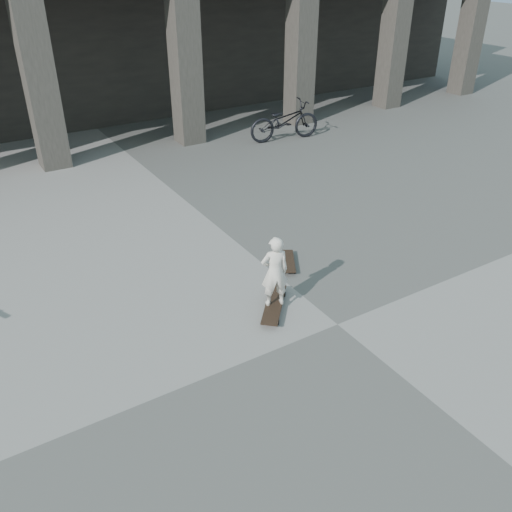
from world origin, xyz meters
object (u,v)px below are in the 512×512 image
longboard (274,305)px  child (275,272)px  skateboard_spare (289,262)px  bicycle (284,121)px

longboard → child: child is taller
skateboard_spare → child: 1.41m
skateboard_spare → longboard: bearing=166.7°
longboard → skateboard_spare: bearing=-2.8°
longboard → bicycle: (4.60, 6.53, 0.44)m
longboard → skateboard_spare: longboard is taller
child → bicycle: child is taller
child → longboard: bearing=-9.4°
longboard → skateboard_spare: (0.90, 0.93, -0.01)m
skateboard_spare → child: size_ratio=0.67×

